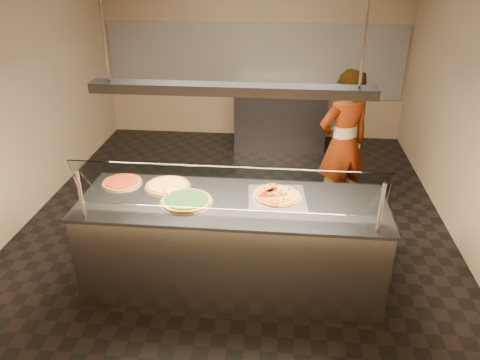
# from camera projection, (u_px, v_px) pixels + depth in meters

# --- Properties ---
(ground) EXTENTS (5.00, 6.00, 0.02)m
(ground) POSITION_uv_depth(u_px,v_px,m) (236.00, 222.00, 5.65)
(ground) COLOR black
(ground) RESTS_ON ground
(wall_back) EXTENTS (5.00, 0.02, 3.00)m
(wall_back) POSITION_uv_depth(u_px,v_px,m) (255.00, 48.00, 7.67)
(wall_back) COLOR tan
(wall_back) RESTS_ON ground
(wall_front) EXTENTS (5.00, 0.02, 3.00)m
(wall_front) POSITION_uv_depth(u_px,v_px,m) (169.00, 279.00, 2.30)
(wall_front) COLOR tan
(wall_front) RESTS_ON ground
(wall_left) EXTENTS (0.02, 6.00, 3.00)m
(wall_left) POSITION_uv_depth(u_px,v_px,m) (11.00, 95.00, 5.20)
(wall_left) COLOR tan
(wall_left) RESTS_ON ground
(wall_right) EXTENTS (0.02, 6.00, 3.00)m
(wall_right) POSITION_uv_depth(u_px,v_px,m) (480.00, 108.00, 4.76)
(wall_right) COLOR tan
(wall_right) RESTS_ON ground
(tile_band) EXTENTS (4.90, 0.02, 1.20)m
(tile_band) POSITION_uv_depth(u_px,v_px,m) (254.00, 61.00, 7.73)
(tile_band) COLOR silver
(tile_band) RESTS_ON wall_back
(serving_counter) EXTENTS (2.76, 0.94, 0.93)m
(serving_counter) POSITION_uv_depth(u_px,v_px,m) (233.00, 244.00, 4.39)
(serving_counter) COLOR #B7B7BC
(serving_counter) RESTS_ON ground
(sneeze_guard) EXTENTS (2.52, 0.18, 0.54)m
(sneeze_guard) POSITION_uv_depth(u_px,v_px,m) (227.00, 189.00, 3.75)
(sneeze_guard) COLOR #B7B7BC
(sneeze_guard) RESTS_ON serving_counter
(perforated_tray) EXTENTS (0.55, 0.55, 0.01)m
(perforated_tray) POSITION_uv_depth(u_px,v_px,m) (277.00, 197.00, 4.24)
(perforated_tray) COLOR silver
(perforated_tray) RESTS_ON serving_counter
(half_pizza_pepperoni) EXTENTS (0.25, 0.44, 0.05)m
(half_pizza_pepperoni) POSITION_uv_depth(u_px,v_px,m) (266.00, 194.00, 4.24)
(half_pizza_pepperoni) COLOR brown
(half_pizza_pepperoni) RESTS_ON perforated_tray
(half_pizza_sausage) EXTENTS (0.25, 0.44, 0.04)m
(half_pizza_sausage) POSITION_uv_depth(u_px,v_px,m) (288.00, 196.00, 4.22)
(half_pizza_sausage) COLOR brown
(half_pizza_sausage) RESTS_ON perforated_tray
(pizza_spinach) EXTENTS (0.48, 0.48, 0.03)m
(pizza_spinach) POSITION_uv_depth(u_px,v_px,m) (186.00, 200.00, 4.16)
(pizza_spinach) COLOR silver
(pizza_spinach) RESTS_ON serving_counter
(pizza_cheese) EXTENTS (0.44, 0.44, 0.03)m
(pizza_cheese) POSITION_uv_depth(u_px,v_px,m) (168.00, 185.00, 4.44)
(pizza_cheese) COLOR silver
(pizza_cheese) RESTS_ON serving_counter
(pizza_tomato) EXTENTS (0.39, 0.39, 0.03)m
(pizza_tomato) POSITION_uv_depth(u_px,v_px,m) (122.00, 182.00, 4.50)
(pizza_tomato) COLOR silver
(pizza_tomato) RESTS_ON serving_counter
(pizza_spatula) EXTENTS (0.27, 0.18, 0.02)m
(pizza_spatula) POSITION_uv_depth(u_px,v_px,m) (173.00, 193.00, 4.27)
(pizza_spatula) COLOR #B7B7BC
(pizza_spatula) RESTS_ON pizza_spinach
(prep_table) EXTENTS (1.49, 0.74, 0.93)m
(prep_table) POSITION_uv_depth(u_px,v_px,m) (280.00, 118.00, 7.67)
(prep_table) COLOR #424248
(prep_table) RESTS_ON ground
(worker) EXTENTS (0.77, 0.67, 1.79)m
(worker) POSITION_uv_depth(u_px,v_px,m) (343.00, 144.00, 5.50)
(worker) COLOR black
(worker) RESTS_ON ground
(heat_lamp_housing) EXTENTS (2.30, 0.18, 0.08)m
(heat_lamp_housing) POSITION_uv_depth(u_px,v_px,m) (231.00, 89.00, 3.73)
(heat_lamp_housing) COLOR #424248
(heat_lamp_housing) RESTS_ON ceiling
(lamp_rod_left) EXTENTS (0.02, 0.02, 1.01)m
(lamp_rod_left) POSITION_uv_depth(u_px,v_px,m) (101.00, 16.00, 3.58)
(lamp_rod_left) COLOR #B7B7BC
(lamp_rod_left) RESTS_ON ceiling
(lamp_rod_right) EXTENTS (0.02, 0.02, 1.01)m
(lamp_rod_right) POSITION_uv_depth(u_px,v_px,m) (367.00, 20.00, 3.40)
(lamp_rod_right) COLOR #B7B7BC
(lamp_rod_right) RESTS_ON ceiling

